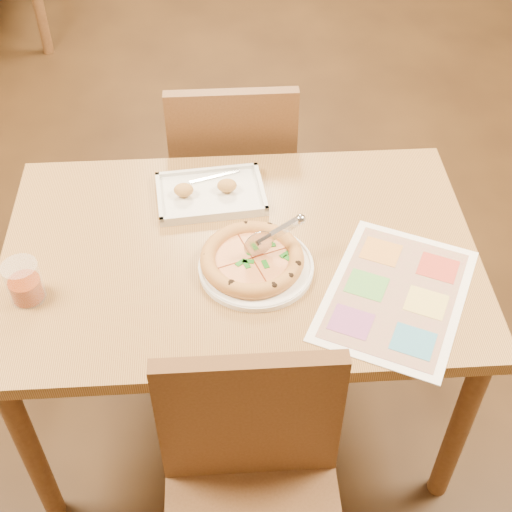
{
  "coord_description": "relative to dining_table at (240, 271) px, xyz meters",
  "views": [
    {
      "loc": [
        -0.04,
        -1.39,
        2.09
      ],
      "look_at": [
        0.04,
        -0.08,
        0.77
      ],
      "focal_mm": 50.0,
      "sensor_mm": 36.0,
      "label": 1
    }
  ],
  "objects": [
    {
      "name": "pizza_cutter",
      "position": [
        0.09,
        -0.04,
        0.18
      ],
      "size": [
        0.16,
        0.07,
        0.09
      ],
      "rotation": [
        0.0,
        0.0,
        0.35
      ],
      "color": "silver",
      "rests_on": "pizza"
    },
    {
      "name": "dining_table",
      "position": [
        0.0,
        0.0,
        0.0
      ],
      "size": [
        1.3,
        0.85,
        0.72
      ],
      "color": "#A17840",
      "rests_on": "ground"
    },
    {
      "name": "chair_near",
      "position": [
        0.0,
        -0.6,
        -0.07
      ],
      "size": [
        0.42,
        0.42,
        0.47
      ],
      "color": "brown",
      "rests_on": "ground"
    },
    {
      "name": "appetizer_tray",
      "position": [
        -0.08,
        0.23,
        0.1
      ],
      "size": [
        0.33,
        0.24,
        0.06
      ],
      "rotation": [
        0.0,
        0.0,
        0.1
      ],
      "color": "silver",
      "rests_on": "dining_table"
    },
    {
      "name": "room",
      "position": [
        0.0,
        0.0,
        0.72
      ],
      "size": [
        7.0,
        7.0,
        7.0
      ],
      "color": "#36210E",
      "rests_on": "ground"
    },
    {
      "name": "glass_tumbler",
      "position": [
        -0.55,
        -0.14,
        0.13
      ],
      "size": [
        0.09,
        0.09,
        0.11
      ],
      "rotation": [
        0.0,
        0.0,
        -0.36
      ],
      "color": "maroon",
      "rests_on": "dining_table"
    },
    {
      "name": "plate",
      "position": [
        0.04,
        -0.08,
        0.09
      ],
      "size": [
        0.39,
        0.39,
        0.02
      ],
      "primitive_type": "cylinder",
      "rotation": [
        0.0,
        0.0,
        -0.33
      ],
      "color": "white",
      "rests_on": "dining_table"
    },
    {
      "name": "menu",
      "position": [
        0.39,
        -0.19,
        0.09
      ],
      "size": [
        0.51,
        0.57,
        0.0
      ],
      "primitive_type": "cube",
      "rotation": [
        0.0,
        0.0,
        -0.46
      ],
      "color": "white",
      "rests_on": "dining_table"
    },
    {
      "name": "pizza",
      "position": [
        0.03,
        -0.07,
        0.12
      ],
      "size": [
        0.28,
        0.28,
        0.04
      ],
      "rotation": [
        0.0,
        0.0,
        0.34
      ],
      "color": "#E1994C",
      "rests_on": "plate"
    },
    {
      "name": "chair_far",
      "position": [
        -0.0,
        0.6,
        -0.07
      ],
      "size": [
        0.42,
        0.42,
        0.47
      ],
      "rotation": [
        0.0,
        0.0,
        3.14
      ],
      "color": "brown",
      "rests_on": "ground"
    }
  ]
}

